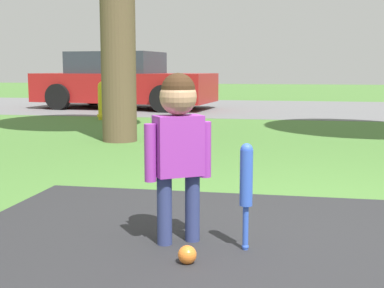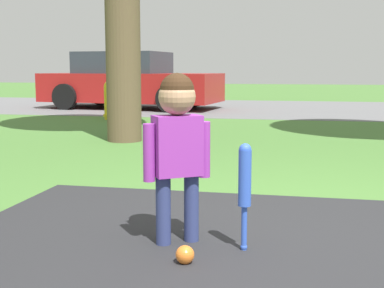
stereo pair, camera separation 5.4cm
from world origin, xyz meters
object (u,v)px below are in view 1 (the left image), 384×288
object	(u,v)px
fire_hydrant	(103,101)
parked_car	(123,82)
sports_ball	(187,255)
child	(178,134)
baseball_bat	(246,182)

from	to	relation	value
fire_hydrant	parked_car	bearing A→B (deg)	100.53
sports_ball	parked_car	distance (m)	10.73
child	baseball_bat	bearing A→B (deg)	-39.96
child	parked_car	distance (m)	10.38
child	fire_hydrant	size ratio (longest dim) A/B	1.31
baseball_bat	sports_ball	bearing A→B (deg)	-135.69
child	fire_hydrant	bearing A→B (deg)	80.77
sports_ball	fire_hydrant	world-z (taller)	fire_hydrant
child	baseball_bat	world-z (taller)	child
fire_hydrant	sports_ball	bearing A→B (deg)	-66.55
parked_car	child	bearing A→B (deg)	-64.09
child	sports_ball	xyz separation A→B (m)	(0.11, -0.31, -0.58)
child	sports_ball	size ratio (longest dim) A/B	10.00
sports_ball	parked_car	world-z (taller)	parked_car
child	fire_hydrant	xyz separation A→B (m)	(-3.01, 6.90, -0.27)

